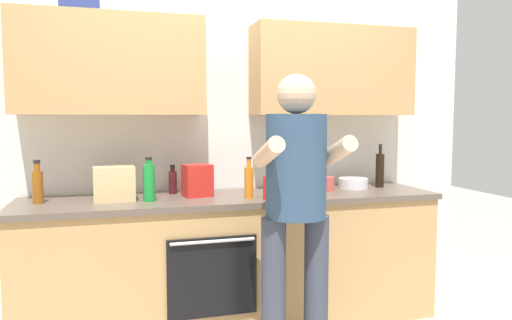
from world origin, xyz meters
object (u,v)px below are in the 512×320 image
person_standing (296,197)px  mixing_bowl (353,183)px  bottle_hotsauce (268,186)px  bottle_water (296,172)px  bottle_soda (149,182)px  cup_stoneware (280,190)px  bottle_oil (302,182)px  bottle_juice (249,181)px  bottle_syrup (38,185)px  grocery_bag_bread (114,184)px  bottle_wine (173,181)px  grocery_bag_crisps (197,180)px  bottle_soy (380,170)px  cup_ceramic (329,184)px

person_standing → mixing_bowl: 1.07m
bottle_hotsauce → bottle_water: bottle_water is taller
bottle_soda → cup_stoneware: size_ratio=3.31×
person_standing → bottle_oil: person_standing is taller
bottle_juice → mixing_bowl: size_ratio=1.23×
bottle_syrup → grocery_bag_bread: bottle_syrup is taller
bottle_syrup → grocery_bag_bread: size_ratio=1.06×
bottle_wine → grocery_bag_crisps: grocery_bag_crisps is taller
bottle_syrup → cup_stoneware: (1.54, -0.16, -0.07)m
bottle_hotsauce → mixing_bowl: size_ratio=1.00×
cup_stoneware → grocery_bag_crisps: (-0.54, 0.15, 0.07)m
mixing_bowl → grocery_bag_bread: 1.74m
bottle_wine → bottle_water: 0.89m
bottle_syrup → mixing_bowl: (2.19, 0.05, -0.08)m
grocery_bag_crisps → grocery_bag_bread: bearing=-176.0°
person_standing → bottle_soy: bearing=37.8°
bottle_soda → cup_stoneware: bottle_soda is taller
mixing_bowl → bottle_soda: bearing=-174.1°
bottle_wine → cup_stoneware: size_ratio=2.38×
bottle_hotsauce → grocery_bag_bread: 0.99m
person_standing → grocery_bag_bread: bearing=145.8°
person_standing → bottle_syrup: 1.60m
bottle_oil → bottle_hotsauce: bearing=-172.4°
bottle_soda → mixing_bowl: 1.53m
bottle_soy → bottle_wine: bearing=175.8°
bottle_hotsauce → mixing_bowl: (0.77, 0.30, -0.05)m
person_standing → bottle_oil: bearing=65.2°
bottle_soy → grocery_bag_crisps: size_ratio=1.53×
bottle_oil → bottle_soy: bearing=19.1°
bottle_hotsauce → cup_stoneware: bottle_hotsauce is taller
person_standing → bottle_hotsauce: person_standing is taller
bottle_soda → bottle_syrup: bearing=170.9°
person_standing → bottle_wine: person_standing is taller
bottle_soda → grocery_bag_bread: size_ratio=1.11×
bottle_soy → cup_ceramic: size_ratio=3.23×
person_standing → grocery_bag_bread: person_standing is taller
bottle_oil → bottle_soda: 1.00m
bottle_wine → bottle_oil: bearing=-24.3°
person_standing → bottle_juice: bearing=103.6°
bottle_soy → bottle_juice: bottle_soy is taller
cup_stoneware → cup_ceramic: bearing=17.0°
cup_ceramic → grocery_bag_bread: (-1.50, -0.01, 0.06)m
person_standing → bottle_water: (0.30, 0.79, 0.05)m
person_standing → bottle_soy: (0.97, 0.75, 0.05)m
bottle_water → bottle_soy: bearing=-3.3°
grocery_bag_crisps → bottle_water: bearing=6.7°
bottle_soy → cup_stoneware: bearing=-167.1°
bottle_syrup → bottle_water: bearing=2.7°
bottle_syrup → grocery_bag_crisps: bearing=-0.3°
bottle_water → grocery_bag_bread: bearing=-174.5°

